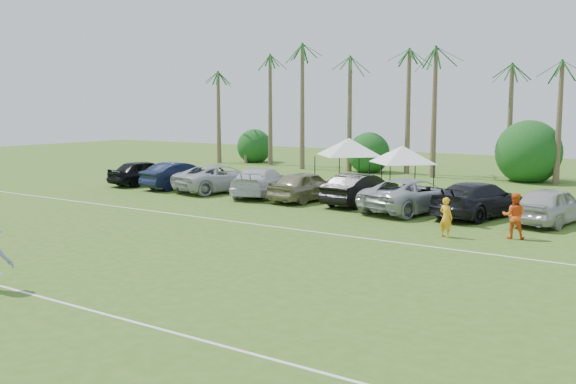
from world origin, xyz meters
The scene contains 25 objects.
field_lines centered at (0.00, 8.00, 0.01)m, with size 80.00×12.10×0.01m.
palm_tree_0 centered at (-22.00, 38.00, 7.48)m, with size 2.40×2.40×8.90m.
palm_tree_1 centered at (-17.00, 38.00, 8.35)m, with size 2.40×2.40×9.90m.
palm_tree_2 centered at (-12.00, 38.00, 9.21)m, with size 2.40×2.40×10.90m.
palm_tree_3 centered at (-8.00, 38.00, 10.06)m, with size 2.40×2.40×11.90m.
palm_tree_4 centered at (-4.00, 38.00, 7.48)m, with size 2.40×2.40×8.90m.
palm_tree_5 centered at (0.00, 38.00, 8.35)m, with size 2.40×2.40×9.90m.
palm_tree_6 centered at (4.00, 38.00, 9.21)m, with size 2.40×2.40×10.90m.
palm_tree_7 centered at (8.00, 38.00, 10.06)m, with size 2.40×2.40×11.90m.
bush_tree_0 centered at (-19.00, 39.00, 1.80)m, with size 4.00×4.00×4.00m.
bush_tree_1 centered at (-6.00, 39.00, 1.80)m, with size 4.00×4.00×4.00m.
bush_tree_2 centered at (6.00, 39.00, 1.80)m, with size 4.00×4.00×4.00m.
sideline_player_a centered at (8.12, 16.04, 0.80)m, with size 0.59×0.38×1.61m, color #FFA61C.
sideline_player_b centered at (10.43, 17.28, 0.91)m, with size 0.88×0.69×1.82m, color #F2581A.
canopy_tent_left centered at (-2.03, 26.53, 3.23)m, with size 4.66×4.66×3.78m.
canopy_tent_right centered at (1.98, 25.54, 2.95)m, with size 4.25×4.25×3.44m.
parked_car_0 centered at (-14.54, 21.34, 0.83)m, with size 1.96×4.88×1.66m, color black.
parked_car_1 centered at (-11.35, 21.35, 0.83)m, with size 1.76×5.05×1.66m, color black.
parked_car_2 centered at (-8.16, 21.61, 0.83)m, with size 2.76×5.99×1.66m, color #B3B6B9.
parked_car_3 centered at (-4.97, 21.46, 0.83)m, with size 2.33×5.73×1.66m, color silver.
parked_car_4 centered at (-1.79, 21.24, 0.83)m, with size 1.96×4.88×1.66m, color gray.
parked_car_5 centered at (1.40, 21.63, 0.83)m, with size 1.76×5.05×1.66m, color black.
parked_car_6 centered at (4.59, 21.06, 0.83)m, with size 2.76×5.99×1.66m, color #A5A8AF.
parked_car_7 centered at (7.78, 21.41, 0.83)m, with size 2.33×5.73×1.66m, color black.
parked_car_8 centered at (10.96, 21.46, 0.83)m, with size 1.96×4.88×1.66m, color #B3B3B3.
Camera 1 is at (16.99, -8.29, 5.19)m, focal length 40.00 mm.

